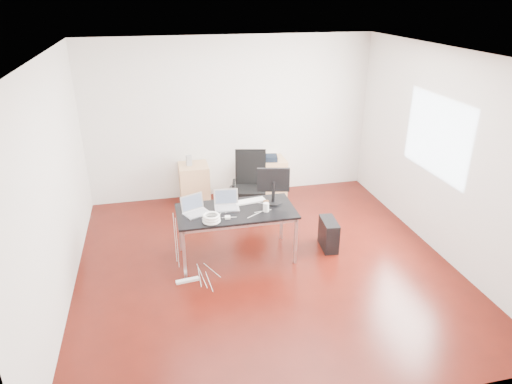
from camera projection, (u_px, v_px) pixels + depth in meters
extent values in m
plane|color=#380B06|center=(265.00, 264.00, 6.29)|extent=(5.00, 5.00, 0.00)
plane|color=silver|center=(267.00, 54.00, 5.15)|extent=(5.00, 5.00, 0.00)
plane|color=silver|center=(231.00, 119.00, 7.95)|extent=(5.00, 0.00, 5.00)
plane|color=silver|center=(345.00, 284.00, 3.49)|extent=(5.00, 0.00, 5.00)
plane|color=silver|center=(54.00, 187.00, 5.21)|extent=(0.00, 5.00, 5.00)
plane|color=silver|center=(443.00, 155.00, 6.23)|extent=(0.00, 5.00, 5.00)
plane|color=white|center=(436.00, 136.00, 6.32)|extent=(0.00, 1.50, 1.50)
cube|color=black|center=(236.00, 211.00, 6.18)|extent=(1.60, 0.80, 0.03)
cube|color=silver|center=(184.00, 254.00, 5.87)|extent=(0.04, 0.04, 0.70)
cube|color=silver|center=(180.00, 229.00, 6.49)|extent=(0.04, 0.04, 0.70)
cube|color=silver|center=(296.00, 241.00, 6.17)|extent=(0.04, 0.04, 0.70)
cube|color=silver|center=(281.00, 218.00, 6.80)|extent=(0.04, 0.04, 0.70)
cylinder|color=black|center=(251.00, 205.00, 7.48)|extent=(0.06, 0.06, 0.47)
cube|color=black|center=(251.00, 190.00, 7.37)|extent=(0.57, 0.55, 0.06)
cube|color=black|center=(251.00, 167.00, 7.45)|extent=(0.47, 0.20, 0.55)
cube|color=tan|center=(194.00, 184.00, 7.98)|extent=(0.50, 0.50, 0.70)
cube|color=tan|center=(271.00, 177.00, 8.27)|extent=(0.50, 0.50, 0.70)
cube|color=black|center=(329.00, 234.00, 6.61)|extent=(0.24, 0.47, 0.44)
cylinder|color=black|center=(236.00, 194.00, 8.09)|extent=(0.25, 0.25, 0.28)
cube|color=white|center=(187.00, 280.00, 5.91)|extent=(0.31, 0.10, 0.04)
cube|color=silver|center=(197.00, 214.00, 6.06)|extent=(0.40, 0.34, 0.01)
cube|color=silver|center=(192.00, 203.00, 6.10)|extent=(0.32, 0.18, 0.22)
cube|color=#475166|center=(192.00, 203.00, 6.10)|extent=(0.28, 0.15, 0.18)
cube|color=silver|center=(227.00, 208.00, 6.21)|extent=(0.35, 0.26, 0.01)
cube|color=silver|center=(226.00, 197.00, 6.27)|extent=(0.33, 0.08, 0.22)
cube|color=#475166|center=(226.00, 197.00, 6.26)|extent=(0.29, 0.06, 0.18)
cylinder|color=black|center=(273.00, 202.00, 6.39)|extent=(0.26, 0.26, 0.02)
cylinder|color=black|center=(273.00, 191.00, 6.33)|extent=(0.05, 0.05, 0.30)
cube|color=black|center=(273.00, 180.00, 6.27)|extent=(0.45, 0.15, 0.34)
cube|color=#475166|center=(273.00, 179.00, 6.30)|extent=(0.39, 0.09, 0.29)
cube|color=white|center=(250.00, 201.00, 6.41)|extent=(0.46, 0.20, 0.02)
cylinder|color=white|center=(266.00, 207.00, 6.12)|extent=(0.11, 0.11, 0.12)
cylinder|color=brown|center=(266.00, 204.00, 6.23)|extent=(0.08, 0.08, 0.10)
torus|color=white|center=(212.00, 221.00, 5.86)|extent=(0.24, 0.24, 0.04)
torus|color=white|center=(211.00, 218.00, 5.84)|extent=(0.23, 0.23, 0.04)
torus|color=white|center=(211.00, 216.00, 5.83)|extent=(0.22, 0.22, 0.04)
cube|color=white|center=(228.00, 217.00, 5.95)|extent=(0.08, 0.08, 0.03)
cube|color=#9E9E9E|center=(189.00, 160.00, 7.79)|extent=(0.10, 0.09, 0.18)
cube|color=black|center=(269.00, 158.00, 8.04)|extent=(0.34, 0.29, 0.09)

